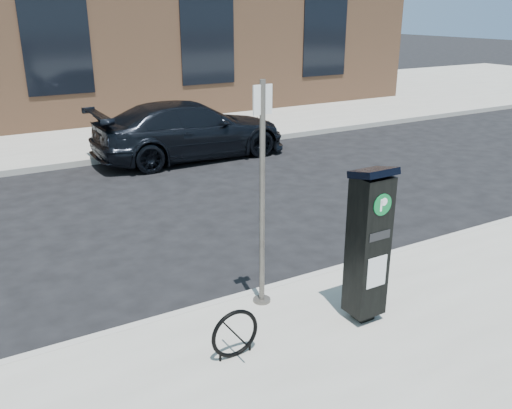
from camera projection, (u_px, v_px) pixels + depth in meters
ground at (254, 300)px, 7.44m from camera, size 120.00×120.00×0.00m
sidewalk_far at (55, 121)px, 18.82m from camera, size 60.00×12.00×0.15m
curb_near at (255, 296)px, 7.40m from camera, size 60.00×0.12×0.16m
curb_far at (100, 161)px, 13.95m from camera, size 60.00×0.12×0.16m
parking_kiosk at (368, 244)px, 6.39m from camera, size 0.45×0.40×1.96m
sign_pole at (262, 199)px, 6.63m from camera, size 0.25×0.23×2.86m
bike_rack at (235, 334)px, 5.90m from camera, size 0.57×0.07×0.57m
car_dark at (191, 130)px, 14.28m from camera, size 5.16×2.11×1.50m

